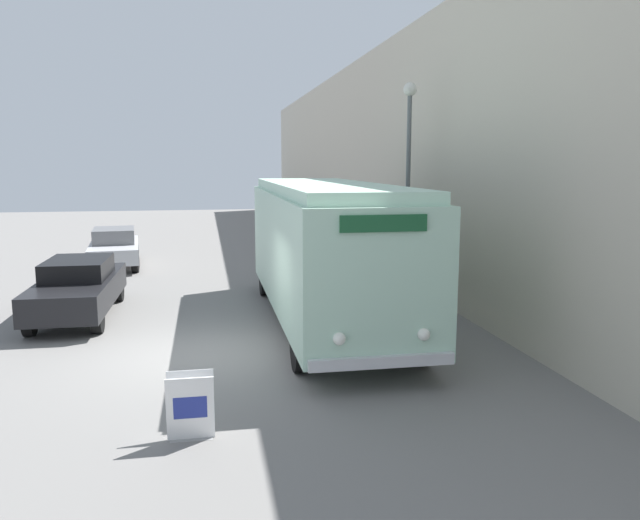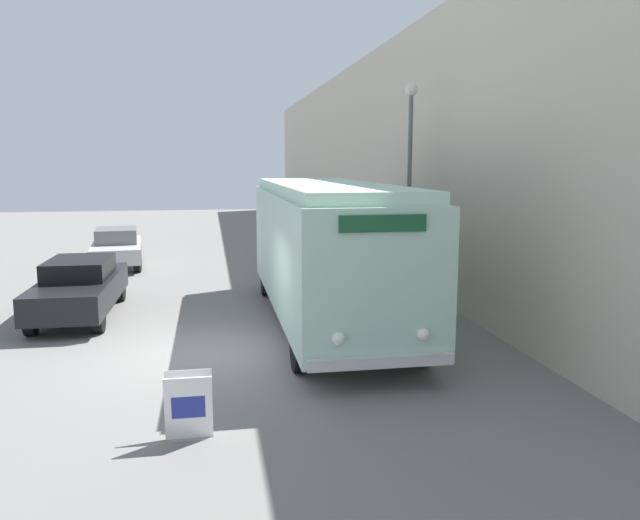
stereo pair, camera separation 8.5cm
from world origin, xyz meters
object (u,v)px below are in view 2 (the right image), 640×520
Objects in this scene: sign_board at (189,407)px; parked_car_near at (80,287)px; vintage_bus at (327,246)px; parked_car_mid at (117,247)px; streetlamp at (410,161)px.

parked_car_near is (-2.93, 7.76, 0.30)m from sign_board.
vintage_bus is 10.25× the size of sign_board.
streetlamp is at bearing -47.53° from parked_car_mid.
vintage_bus is 6.94m from sign_board.
sign_board is at bearing -117.37° from vintage_bus.
streetlamp is 9.23m from parked_car_near.
parked_car_mid is at bearing 138.46° from streetlamp.
sign_board is 0.20× the size of parked_car_near.
parked_car_mid reaches higher than sign_board.
sign_board is 8.30m from parked_car_near.
vintage_bus is 3.77m from streetlamp.
streetlamp is 12.26m from parked_car_mid.
vintage_bus reaches higher than parked_car_near.
vintage_bus is 1.64× the size of streetlamp.
parked_car_near reaches higher than parked_car_mid.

